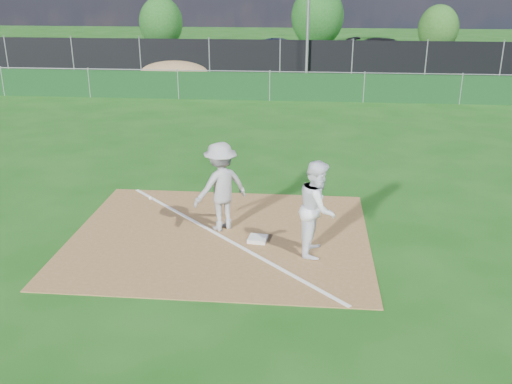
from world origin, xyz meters
TOP-DOWN VIEW (x-y plane):
  - ground at (0.00, 10.00)m, footprint 90.00×90.00m
  - infield_dirt at (0.00, 1.00)m, footprint 6.00×5.00m
  - foul_line at (0.00, 1.00)m, footprint 5.01×5.01m
  - green_fence at (0.00, 15.00)m, footprint 44.00×0.05m
  - dirt_mound at (-5.00, 18.50)m, footprint 3.38×2.60m
  - black_fence at (0.00, 23.00)m, footprint 46.00×0.04m
  - parking_lot at (0.00, 28.00)m, footprint 46.00×9.00m
  - first_base at (0.78, 0.84)m, footprint 0.40×0.40m
  - play_at_first at (-0.03, 1.39)m, footprint 2.20×1.29m
  - runner at (1.94, 0.48)m, footprint 0.79×0.96m
  - car_left at (-6.00, 26.70)m, footprint 4.26×2.05m
  - car_mid at (-0.06, 27.71)m, footprint 4.38×2.02m
  - car_right at (6.53, 28.00)m, footprint 5.35×3.87m
  - tree_left at (-9.38, 33.40)m, footprint 3.19×3.19m
  - tree_mid at (2.10, 34.71)m, footprint 3.86×3.86m
  - tree_right at (10.57, 33.06)m, footprint 2.80×2.80m

SIDE VIEW (x-z plane):
  - ground at x=0.00m, z-range 0.00..0.00m
  - parking_lot at x=0.00m, z-range 0.00..0.01m
  - infield_dirt at x=0.00m, z-range 0.00..0.02m
  - foul_line at x=0.00m, z-range 0.02..0.03m
  - first_base at x=0.78m, z-range 0.02..0.10m
  - dirt_mound at x=-5.00m, z-range 0.00..1.17m
  - green_fence at x=0.00m, z-range 0.00..1.20m
  - car_mid at x=-0.06m, z-range 0.01..1.40m
  - car_left at x=-6.00m, z-range 0.01..1.41m
  - car_right at x=6.53m, z-range 0.01..1.45m
  - black_fence at x=0.00m, z-range 0.00..1.80m
  - runner at x=1.94m, z-range 0.00..1.83m
  - play_at_first at x=-0.03m, z-range 0.02..1.88m
  - tree_right at x=10.57m, z-range 0.05..3.37m
  - tree_left at x=-9.38m, z-range 0.06..3.84m
  - tree_mid at x=2.10m, z-range 0.07..4.64m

